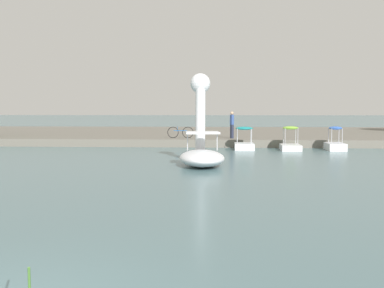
# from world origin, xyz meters

# --- Properties ---
(shore_bank_far) EXTENTS (112.25, 24.79, 0.51)m
(shore_bank_far) POSITION_xyz_m (0.00, 37.80, 0.25)
(shore_bank_far) COLOR #6B665B
(shore_bank_far) RESTS_ON ground_plane
(swan_boat) EXTENTS (2.25, 3.53, 3.99)m
(swan_boat) POSITION_xyz_m (1.68, 15.26, 0.99)
(swan_boat) COLOR white
(swan_boat) RESTS_ON ground_plane
(pedal_boat_teal) EXTENTS (1.16, 1.87, 1.39)m
(pedal_boat_teal) POSITION_xyz_m (3.83, 23.93, 0.40)
(pedal_boat_teal) COLOR white
(pedal_boat_teal) RESTS_ON ground_plane
(pedal_boat_lime) EXTENTS (1.17, 2.01, 1.43)m
(pedal_boat_lime) POSITION_xyz_m (6.56, 23.70, 0.43)
(pedal_boat_lime) COLOR white
(pedal_boat_lime) RESTS_ON ground_plane
(pedal_boat_blue) EXTENTS (1.03, 1.99, 1.42)m
(pedal_boat_blue) POSITION_xyz_m (9.22, 23.85, 0.40)
(pedal_boat_blue) COLOR white
(pedal_boat_blue) RESTS_ON ground_plane
(person_on_path) EXTENTS (0.27, 0.28, 1.79)m
(person_on_path) POSITION_xyz_m (3.13, 26.99, 1.46)
(person_on_path) COLOR #23283D
(person_on_path) RESTS_ON shore_bank_far
(bicycle_parked) EXTENTS (1.77, 0.08, 0.78)m
(bicycle_parked) POSITION_xyz_m (-0.35, 27.14, 0.89)
(bicycle_parked) COLOR black
(bicycle_parked) RESTS_ON shore_bank_far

